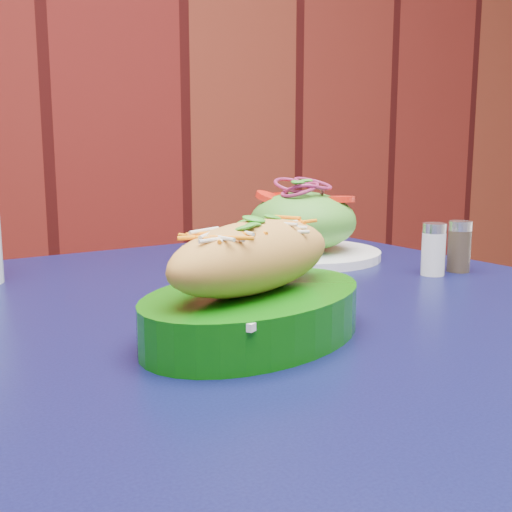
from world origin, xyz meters
TOP-DOWN VIEW (x-y plane):
  - cafe_table at (0.34, 1.77)m, footprint 0.85×0.85m
  - banh_mi_basket at (0.29, 1.67)m, footprint 0.27×0.23m
  - salad_plate at (0.53, 1.96)m, footprint 0.22×0.22m
  - salt_shaker at (0.61, 1.78)m, footprint 0.03×0.03m
  - pepper_shaker at (0.65, 1.78)m, footprint 0.03×0.03m

SIDE VIEW (x-z plane):
  - cafe_table at x=0.34m, z-range 0.29..1.04m
  - salt_shaker at x=0.61m, z-range 0.75..0.82m
  - pepper_shaker at x=0.65m, z-range 0.75..0.82m
  - banh_mi_basket at x=0.29m, z-range 0.74..0.85m
  - salad_plate at x=0.53m, z-range 0.74..0.85m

